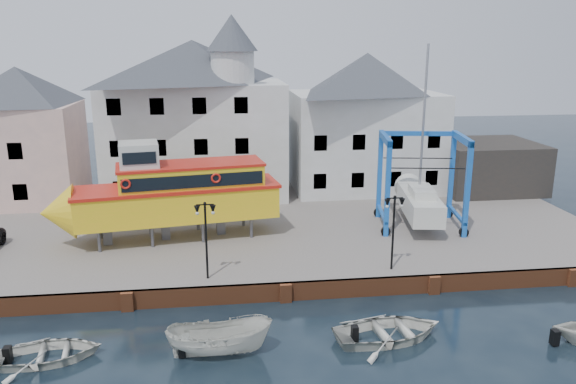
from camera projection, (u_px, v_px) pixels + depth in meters
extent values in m
plane|color=black|center=(286.00, 301.00, 29.21)|extent=(140.00, 140.00, 0.00)
cube|color=#625C55|center=(267.00, 226.00, 39.61)|extent=(44.00, 22.00, 1.00)
cube|color=brown|center=(285.00, 292.00, 29.19)|extent=(44.00, 0.25, 1.00)
cube|color=brown|center=(127.00, 302.00, 28.07)|extent=(0.60, 0.36, 1.00)
cube|color=brown|center=(286.00, 293.00, 29.03)|extent=(0.60, 0.36, 1.00)
cube|color=brown|center=(434.00, 285.00, 29.98)|extent=(0.60, 0.36, 1.00)
cube|color=brown|center=(573.00, 277.00, 30.94)|extent=(0.60, 0.36, 1.00)
cube|color=#C29C96|center=(25.00, 154.00, 43.06)|extent=(8.00, 7.00, 7.50)
pyramid|color=#393C42|center=(17.00, 86.00, 41.72)|extent=(8.00, 7.00, 2.80)
cube|color=black|center=(20.00, 192.00, 40.37)|extent=(1.00, 0.08, 1.20)
cube|color=black|center=(15.00, 151.00, 39.59)|extent=(1.00, 0.08, 1.20)
cube|color=beige|center=(196.00, 139.00, 44.90)|extent=(14.00, 8.00, 9.00)
pyramid|color=#393C42|center=(193.00, 61.00, 43.31)|extent=(14.00, 8.00, 3.20)
cube|color=black|center=(120.00, 189.00, 41.20)|extent=(1.00, 0.08, 1.20)
cube|color=black|center=(162.00, 188.00, 41.56)|extent=(1.00, 0.08, 1.20)
cube|color=black|center=(203.00, 186.00, 41.92)|extent=(1.00, 0.08, 1.20)
cube|color=black|center=(243.00, 185.00, 42.28)|extent=(1.00, 0.08, 1.20)
cube|color=black|center=(117.00, 149.00, 40.42)|extent=(1.00, 0.08, 1.20)
cube|color=black|center=(159.00, 148.00, 40.78)|extent=(1.00, 0.08, 1.20)
cube|color=black|center=(201.00, 147.00, 41.14)|extent=(1.00, 0.08, 1.20)
cube|color=black|center=(242.00, 146.00, 41.50)|extent=(1.00, 0.08, 1.20)
cube|color=black|center=(114.00, 107.00, 39.64)|extent=(1.00, 0.08, 1.20)
cube|color=black|center=(157.00, 106.00, 40.00)|extent=(1.00, 0.08, 1.20)
cube|color=black|center=(199.00, 106.00, 40.36)|extent=(1.00, 0.08, 1.20)
cube|color=black|center=(241.00, 105.00, 40.72)|extent=(1.00, 0.08, 1.20)
cylinder|color=beige|center=(233.00, 68.00, 41.48)|extent=(3.20, 3.20, 2.40)
cone|color=#393C42|center=(232.00, 33.00, 40.83)|extent=(3.80, 3.80, 2.60)
cube|color=beige|center=(365.00, 141.00, 47.19)|extent=(12.00, 8.00, 8.00)
pyramid|color=#393C42|center=(367.00, 73.00, 45.73)|extent=(12.00, 8.00, 3.20)
cube|color=black|center=(320.00, 181.00, 43.48)|extent=(1.00, 0.08, 1.20)
cube|color=black|center=(358.00, 180.00, 43.84)|extent=(1.00, 0.08, 1.20)
cube|color=black|center=(395.00, 179.00, 44.20)|extent=(1.00, 0.08, 1.20)
cube|color=black|center=(431.00, 178.00, 44.55)|extent=(1.00, 0.08, 1.20)
cube|color=black|center=(320.00, 143.00, 42.70)|extent=(1.00, 0.08, 1.20)
cube|color=black|center=(359.00, 142.00, 43.06)|extent=(1.00, 0.08, 1.20)
cube|color=black|center=(397.00, 141.00, 43.41)|extent=(1.00, 0.08, 1.20)
cube|color=black|center=(434.00, 141.00, 43.77)|extent=(1.00, 0.08, 1.20)
cube|color=#272623|center=(486.00, 166.00, 46.99)|extent=(8.00, 7.00, 4.00)
cylinder|color=black|center=(206.00, 243.00, 29.10)|extent=(0.12, 0.12, 4.00)
cube|color=black|center=(205.00, 205.00, 28.56)|extent=(0.90, 0.06, 0.06)
sphere|color=black|center=(205.00, 203.00, 28.54)|extent=(0.16, 0.16, 0.16)
cone|color=black|center=(197.00, 210.00, 28.59)|extent=(0.32, 0.32, 0.45)
sphere|color=beige|center=(197.00, 213.00, 28.63)|extent=(0.18, 0.18, 0.18)
cone|color=black|center=(213.00, 209.00, 28.68)|extent=(0.32, 0.32, 0.45)
sphere|color=beige|center=(213.00, 213.00, 28.73)|extent=(0.18, 0.18, 0.18)
cylinder|color=black|center=(393.00, 235.00, 30.29)|extent=(0.12, 0.12, 4.00)
cube|color=black|center=(395.00, 198.00, 29.76)|extent=(0.90, 0.06, 0.06)
sphere|color=black|center=(395.00, 197.00, 29.74)|extent=(0.16, 0.16, 0.16)
cone|color=black|center=(387.00, 203.00, 29.78)|extent=(0.32, 0.32, 0.45)
sphere|color=beige|center=(387.00, 206.00, 29.83)|extent=(0.18, 0.18, 0.18)
cone|color=black|center=(402.00, 203.00, 29.88)|extent=(0.32, 0.32, 0.45)
sphere|color=beige|center=(402.00, 206.00, 29.92)|extent=(0.18, 0.18, 0.18)
cylinder|color=#59595E|center=(99.00, 241.00, 33.15)|extent=(0.23, 0.23, 1.31)
cylinder|color=#59595E|center=(101.00, 228.00, 35.43)|extent=(0.23, 0.23, 1.31)
cylinder|color=#59595E|center=(152.00, 237.00, 33.97)|extent=(0.23, 0.23, 1.31)
cylinder|color=#59595E|center=(150.00, 224.00, 36.25)|extent=(0.23, 0.23, 1.31)
cylinder|color=#59595E|center=(203.00, 232.00, 34.79)|extent=(0.23, 0.23, 1.31)
cylinder|color=#59595E|center=(198.00, 220.00, 37.06)|extent=(0.23, 0.23, 1.31)
cylinder|color=#59595E|center=(251.00, 228.00, 35.60)|extent=(0.23, 0.23, 1.31)
cylinder|color=#59595E|center=(243.00, 216.00, 37.88)|extent=(0.23, 0.23, 1.31)
cube|color=#59595E|center=(107.00, 234.00, 34.41)|extent=(0.59, 0.51, 1.31)
cube|color=#59595E|center=(165.00, 229.00, 35.34)|extent=(0.59, 0.51, 1.31)
cube|color=#59595E|center=(221.00, 224.00, 36.28)|extent=(0.59, 0.51, 1.31)
cube|color=yellow|center=(178.00, 203.00, 35.15)|extent=(12.64, 5.19, 1.93)
cone|color=yellow|center=(57.00, 212.00, 33.26)|extent=(2.42, 3.59, 3.33)
cube|color=red|center=(177.00, 187.00, 34.88)|extent=(12.92, 5.37, 0.19)
cube|color=yellow|center=(191.00, 176.00, 34.95)|extent=(9.12, 4.30, 1.40)
cube|color=black|center=(194.00, 181.00, 33.53)|extent=(8.32, 1.36, 0.79)
cube|color=black|center=(188.00, 171.00, 36.35)|extent=(8.32, 1.36, 0.79)
cube|color=red|center=(191.00, 164.00, 34.75)|extent=(9.31, 4.41, 0.16)
cube|color=beige|center=(139.00, 156.00, 33.75)|extent=(2.60, 2.60, 1.60)
cube|color=black|center=(139.00, 158.00, 32.64)|extent=(1.90, 0.36, 0.70)
torus|color=red|center=(125.00, 184.00, 32.40)|extent=(0.63, 0.22, 0.61)
torus|color=red|center=(216.00, 178.00, 33.80)|extent=(0.63, 0.22, 0.61)
cube|color=#124CB7|center=(388.00, 190.00, 35.24)|extent=(0.35, 0.35, 6.16)
cylinder|color=black|center=(386.00, 231.00, 35.96)|extent=(0.64, 0.31, 0.62)
cube|color=#124CB7|center=(380.00, 175.00, 39.19)|extent=(0.35, 0.35, 6.16)
cylinder|color=black|center=(378.00, 213.00, 39.91)|extent=(0.64, 0.31, 0.62)
cube|color=#124CB7|center=(467.00, 190.00, 35.07)|extent=(0.35, 0.35, 6.16)
cylinder|color=black|center=(464.00, 232.00, 35.79)|extent=(0.64, 0.31, 0.62)
cube|color=#124CB7|center=(451.00, 175.00, 39.02)|extent=(0.35, 0.35, 6.16)
cylinder|color=black|center=(448.00, 213.00, 39.74)|extent=(0.64, 0.31, 0.62)
cube|color=#124CB7|center=(385.00, 138.00, 36.46)|extent=(1.00, 4.39, 0.43)
cube|color=#124CB7|center=(382.00, 213.00, 37.79)|extent=(0.91, 4.38, 0.18)
cube|color=#124CB7|center=(462.00, 139.00, 36.28)|extent=(1.00, 4.39, 0.43)
cube|color=#124CB7|center=(456.00, 214.00, 37.62)|extent=(0.91, 4.38, 0.18)
cube|color=#124CB7|center=(418.00, 133.00, 38.34)|extent=(5.26, 1.14, 0.31)
cube|color=beige|center=(420.00, 204.00, 37.52)|extent=(3.05, 6.83, 1.41)
cone|color=beige|center=(410.00, 189.00, 41.30)|extent=(2.22, 1.71, 2.02)
cube|color=#59595E|center=(419.00, 218.00, 37.78)|extent=(0.46, 1.60, 0.62)
cube|color=beige|center=(422.00, 191.00, 36.84)|extent=(1.81, 2.83, 0.53)
cylinder|color=#99999E|center=(424.00, 120.00, 36.50)|extent=(0.18, 0.18, 9.67)
cube|color=black|center=(427.00, 168.00, 35.27)|extent=(4.64, 0.86, 0.05)
cube|color=black|center=(418.00, 158.00, 38.32)|extent=(4.64, 0.86, 0.05)
imported|color=beige|center=(220.00, 355.00, 24.24)|extent=(4.56, 1.74, 1.76)
imported|color=beige|center=(389.00, 339.00, 25.51)|extent=(5.48, 4.25, 1.04)
imported|color=beige|center=(48.00, 360.00, 23.81)|extent=(4.78, 3.71, 0.91)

